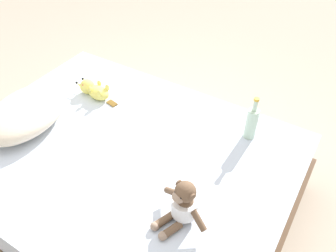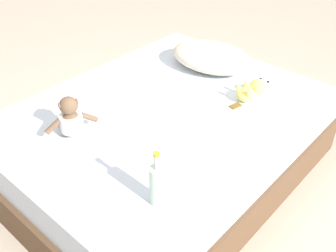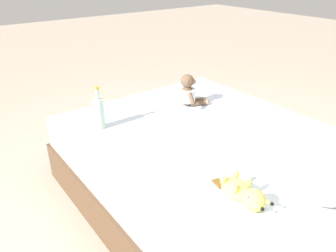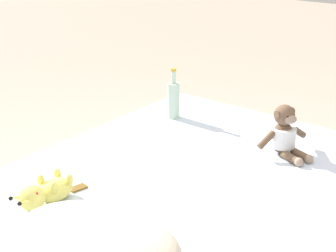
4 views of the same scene
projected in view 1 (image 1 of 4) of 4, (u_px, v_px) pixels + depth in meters
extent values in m
plane|color=#B7A893|center=(128.00, 201.00, 2.22)|extent=(16.00, 16.00, 0.00)
cube|color=brown|center=(126.00, 188.00, 2.13)|extent=(1.46, 1.91, 0.27)
cube|color=silver|center=(123.00, 163.00, 1.97)|extent=(1.42, 1.85, 0.21)
ellipsoid|color=beige|center=(26.00, 113.00, 2.01)|extent=(0.63, 0.47, 0.17)
ellipsoid|color=brown|center=(185.00, 207.00, 1.53)|extent=(0.13, 0.14, 0.15)
cylinder|color=white|center=(185.00, 206.00, 1.52)|extent=(0.16, 0.16, 0.09)
sphere|color=brown|center=(185.00, 192.00, 1.45)|extent=(0.10, 0.10, 0.10)
ellipsoid|color=gray|center=(178.00, 197.00, 1.44)|extent=(0.07, 0.07, 0.04)
sphere|color=black|center=(181.00, 198.00, 1.42)|extent=(0.01, 0.01, 0.01)
sphere|color=black|center=(176.00, 192.00, 1.44)|extent=(0.01, 0.01, 0.01)
cylinder|color=brown|center=(192.00, 197.00, 1.42)|extent=(0.03, 0.02, 0.03)
cylinder|color=brown|center=(179.00, 183.00, 1.47)|extent=(0.03, 0.02, 0.03)
cylinder|color=brown|center=(199.00, 221.00, 1.46)|extent=(0.06, 0.10, 0.08)
cylinder|color=brown|center=(172.00, 192.00, 1.58)|extent=(0.06, 0.10, 0.08)
cylinder|color=brown|center=(172.00, 230.00, 1.50)|extent=(0.11, 0.07, 0.04)
cylinder|color=brown|center=(164.00, 220.00, 1.54)|extent=(0.11, 0.07, 0.04)
sphere|color=gray|center=(163.00, 236.00, 1.48)|extent=(0.04, 0.04, 0.04)
sphere|color=gray|center=(155.00, 226.00, 1.52)|extent=(0.04, 0.04, 0.04)
ellipsoid|color=#EAE066|center=(99.00, 93.00, 2.23)|extent=(0.12, 0.16, 0.08)
sphere|color=#EAE066|center=(88.00, 86.00, 2.26)|extent=(0.10, 0.10, 0.10)
cone|color=#EAE066|center=(80.00, 85.00, 2.26)|extent=(0.03, 0.06, 0.05)
sphere|color=black|center=(77.00, 83.00, 2.27)|extent=(0.02, 0.02, 0.02)
cone|color=#EAE066|center=(86.00, 81.00, 2.29)|extent=(0.03, 0.06, 0.05)
sphere|color=black|center=(83.00, 79.00, 2.30)|extent=(0.02, 0.02, 0.02)
sphere|color=red|center=(84.00, 85.00, 2.23)|extent=(0.02, 0.02, 0.02)
sphere|color=red|center=(90.00, 81.00, 2.26)|extent=(0.02, 0.02, 0.02)
ellipsoid|color=#EAE066|center=(90.00, 90.00, 2.19)|extent=(0.03, 0.03, 0.05)
ellipsoid|color=#EAE066|center=(99.00, 83.00, 2.24)|extent=(0.03, 0.03, 0.05)
ellipsoid|color=#EAE066|center=(99.00, 93.00, 2.16)|extent=(0.03, 0.03, 0.05)
ellipsoid|color=#EAE066|center=(107.00, 88.00, 2.20)|extent=(0.03, 0.03, 0.05)
cube|color=brown|center=(112.00, 103.00, 2.20)|extent=(0.05, 0.08, 0.01)
cylinder|color=#B2D1B7|center=(251.00, 124.00, 1.91)|extent=(0.07, 0.07, 0.19)
cylinder|color=#B2D1B7|center=(255.00, 106.00, 1.83)|extent=(0.02, 0.02, 0.07)
cylinder|color=gold|center=(257.00, 99.00, 1.80)|extent=(0.03, 0.03, 0.01)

